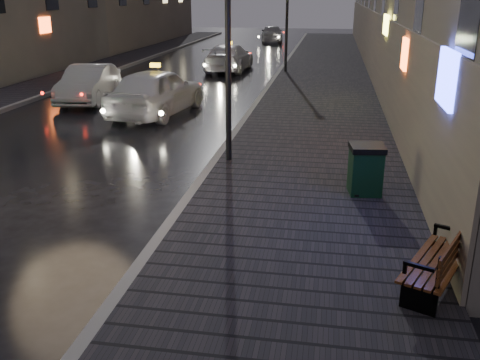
% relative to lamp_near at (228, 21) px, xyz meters
% --- Properties ---
extents(ground, '(120.00, 120.00, 0.00)m').
position_rel_lamp_near_xyz_m(ground, '(-1.85, -6.00, -3.49)').
color(ground, black).
rests_on(ground, ground).
extents(sidewalk, '(4.60, 58.00, 0.15)m').
position_rel_lamp_near_xyz_m(sidewalk, '(2.05, 15.00, -3.41)').
color(sidewalk, black).
rests_on(sidewalk, ground).
extents(curb, '(0.20, 58.00, 0.15)m').
position_rel_lamp_near_xyz_m(curb, '(-0.35, 15.00, -3.41)').
color(curb, slate).
rests_on(curb, ground).
extents(sidewalk_far, '(2.40, 58.00, 0.15)m').
position_rel_lamp_near_xyz_m(sidewalk_far, '(-10.55, 15.00, -3.41)').
color(sidewalk_far, black).
rests_on(sidewalk_far, ground).
extents(curb_far, '(0.20, 58.00, 0.15)m').
position_rel_lamp_near_xyz_m(curb_far, '(-9.25, 15.00, -3.41)').
color(curb_far, slate).
rests_on(curb_far, ground).
extents(lamp_near, '(0.36, 0.36, 5.28)m').
position_rel_lamp_near_xyz_m(lamp_near, '(0.00, 0.00, 0.00)').
color(lamp_near, black).
rests_on(lamp_near, sidewalk).
extents(lamp_far, '(0.36, 0.36, 5.28)m').
position_rel_lamp_near_xyz_m(lamp_far, '(0.00, 16.00, 0.00)').
color(lamp_far, black).
rests_on(lamp_far, sidewalk).
extents(bench, '(1.25, 1.80, 0.87)m').
position_rel_lamp_near_xyz_m(bench, '(4.06, -5.59, -2.90)').
color(bench, black).
rests_on(bench, sidewalk).
extents(trash_bin, '(0.75, 0.75, 1.03)m').
position_rel_lamp_near_xyz_m(trash_bin, '(3.22, -1.84, -2.81)').
color(trash_bin, black).
rests_on(trash_bin, sidewalk).
extents(taxi_near, '(2.61, 5.10, 1.66)m').
position_rel_lamp_near_xyz_m(taxi_near, '(-3.59, 5.33, -2.66)').
color(taxi_near, silver).
rests_on(taxi_near, ground).
extents(car_left_mid, '(2.03, 4.43, 1.41)m').
position_rel_lamp_near_xyz_m(car_left_mid, '(-6.99, 7.21, -2.78)').
color(car_left_mid, '#9A9BA2').
rests_on(car_left_mid, ground).
extents(taxi_mid, '(2.13, 5.03, 1.45)m').
position_rel_lamp_near_xyz_m(taxi_mid, '(-3.16, 16.65, -2.77)').
color(taxi_mid, silver).
rests_on(taxi_mid, ground).
extents(car_far, '(2.35, 4.57, 1.49)m').
position_rel_lamp_near_xyz_m(car_far, '(-2.85, 34.77, -2.74)').
color(car_far, '#95949C').
rests_on(car_far, ground).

